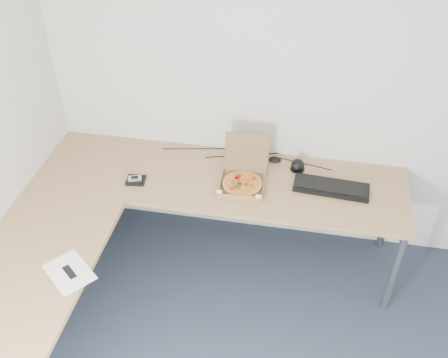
% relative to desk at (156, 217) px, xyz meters
% --- Properties ---
extents(room_shell, '(3.50, 3.50, 2.50)m').
position_rel_desk_xyz_m(room_shell, '(0.82, -0.97, 0.55)').
color(room_shell, beige).
rests_on(room_shell, ground).
extents(desk, '(2.50, 2.20, 0.73)m').
position_rel_desk_xyz_m(desk, '(0.00, 0.00, 0.00)').
color(desk, '#AA8254').
rests_on(desk, ground).
extents(pizza_box, '(0.29, 0.34, 0.30)m').
position_rel_desk_xyz_m(pizza_box, '(0.49, 0.38, 0.07)').
color(pizza_box, olive).
rests_on(pizza_box, desk).
extents(drinking_glass, '(0.06, 0.06, 0.11)m').
position_rel_desk_xyz_m(drinking_glass, '(0.55, 0.63, 0.08)').
color(drinking_glass, white).
rests_on(drinking_glass, desk).
extents(keyboard, '(0.50, 0.21, 0.03)m').
position_rel_desk_xyz_m(keyboard, '(1.07, 0.44, 0.04)').
color(keyboard, black).
rests_on(keyboard, desk).
extents(mouse, '(0.09, 0.06, 0.03)m').
position_rel_desk_xyz_m(mouse, '(0.67, 0.68, 0.05)').
color(mouse, black).
rests_on(mouse, desk).
extents(wallet, '(0.13, 0.12, 0.02)m').
position_rel_desk_xyz_m(wallet, '(-0.22, 0.28, 0.04)').
color(wallet, black).
rests_on(wallet, desk).
extents(phone, '(0.10, 0.07, 0.02)m').
position_rel_desk_xyz_m(phone, '(-0.23, 0.28, 0.06)').
color(phone, '#B2B5BA').
rests_on(phone, wallet).
extents(paper_sheet, '(0.34, 0.33, 0.00)m').
position_rel_desk_xyz_m(paper_sheet, '(-0.33, -0.55, 0.03)').
color(paper_sheet, white).
rests_on(paper_sheet, desk).
extents(dome_speaker, '(0.10, 0.10, 0.09)m').
position_rel_desk_xyz_m(dome_speaker, '(0.83, 0.62, 0.07)').
color(dome_speaker, black).
rests_on(dome_speaker, desk).
extents(cable_bundle, '(0.59, 0.12, 0.01)m').
position_rel_desk_xyz_m(cable_bundle, '(0.44, 0.71, 0.03)').
color(cable_bundle, black).
rests_on(cable_bundle, desk).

